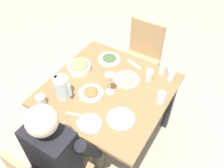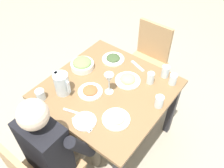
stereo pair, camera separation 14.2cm
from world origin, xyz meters
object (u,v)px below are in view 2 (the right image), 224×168
(chair_far, at_px, (148,58))
(plate_fries, at_px, (128,79))
(water_glass_near_right, at_px, (173,79))
(salad_bowl, at_px, (82,64))
(dining_table, at_px, (108,97))
(water_glass_far_left, at_px, (151,78))
(plate_beans, at_px, (116,119))
(water_glass_near_left, at_px, (159,102))
(wine_glass, at_px, (109,80))
(water_pitcher, at_px, (62,84))
(plate_rice_curry, at_px, (90,91))
(plate_dolmas, at_px, (113,58))
(plate_yoghurt, at_px, (85,121))
(diner_near, at_px, (57,143))
(water_glass_by_pitcher, at_px, (40,95))
(water_glass_center, at_px, (165,72))

(chair_far, relative_size, plate_fries, 4.08)
(water_glass_near_right, bearing_deg, salad_bowl, -156.88)
(dining_table, relative_size, salad_bowl, 4.75)
(dining_table, bearing_deg, salad_bowl, 170.12)
(salad_bowl, xyz_separation_m, water_glass_far_left, (0.58, 0.21, 0.01))
(plate_fries, distance_m, plate_beans, 0.42)
(water_glass_near_left, xyz_separation_m, wine_glass, (-0.39, -0.12, 0.09))
(water_glass_far_left, distance_m, wine_glass, 0.37)
(dining_table, xyz_separation_m, water_pitcher, (-0.26, -0.26, 0.21))
(water_pitcher, xyz_separation_m, water_glass_far_left, (0.50, 0.52, -0.04))
(salad_bowl, height_order, plate_rice_curry, salad_bowl)
(chair_far, bearing_deg, plate_dolmas, -103.62)
(plate_rice_curry, bearing_deg, plate_yoghurt, -56.77)
(plate_rice_curry, xyz_separation_m, plate_beans, (0.33, -0.09, 0.00))
(salad_bowl, height_order, water_glass_far_left, water_glass_far_left)
(diner_near, xyz_separation_m, plate_beans, (0.25, 0.37, 0.10))
(plate_fries, distance_m, water_glass_near_left, 0.35)
(dining_table, relative_size, plate_dolmas, 4.73)
(chair_far, distance_m, water_glass_far_left, 0.68)
(salad_bowl, distance_m, plate_rice_curry, 0.32)
(water_glass_near_right, bearing_deg, plate_yoghurt, -113.28)
(water_pitcher, bearing_deg, plate_fries, 50.92)
(water_pitcher, distance_m, plate_yoghurt, 0.36)
(plate_fries, relative_size, water_glass_near_left, 2.14)
(plate_yoghurt, bearing_deg, water_glass_far_left, 75.40)
(plate_dolmas, bearing_deg, water_pitcher, -97.12)
(dining_table, distance_m, water_pitcher, 0.42)
(plate_dolmas, xyz_separation_m, water_glass_near_left, (0.62, -0.23, 0.04))
(chair_far, distance_m, water_glass_near_right, 0.69)
(dining_table, bearing_deg, water_glass_far_left, 47.67)
(water_pitcher, xyz_separation_m, plate_yoghurt, (0.34, -0.12, -0.08))
(plate_beans, distance_m, plate_dolmas, 0.69)
(plate_beans, height_order, plate_dolmas, same)
(wine_glass, bearing_deg, plate_rice_curry, -141.15)
(plate_yoghurt, height_order, plate_beans, plate_yoghurt)
(water_pitcher, distance_m, water_glass_near_right, 0.91)
(plate_rice_curry, bearing_deg, water_glass_by_pitcher, -132.37)
(plate_rice_curry, relative_size, wine_glass, 1.02)
(water_pitcher, xyz_separation_m, plate_beans, (0.51, 0.04, -0.08))
(dining_table, distance_m, water_glass_far_left, 0.40)
(plate_yoghurt, xyz_separation_m, plate_dolmas, (-0.26, 0.69, -0.00))
(plate_rice_curry, height_order, water_glass_center, water_glass_center)
(water_glass_center, height_order, water_glass_near_right, water_glass_center)
(plate_fries, height_order, water_glass_by_pitcher, water_glass_by_pitcher)
(diner_near, bearing_deg, dining_table, 89.95)
(plate_fries, xyz_separation_m, wine_glass, (-0.05, -0.20, 0.12))
(salad_bowl, height_order, plate_dolmas, salad_bowl)
(water_pitcher, distance_m, water_glass_near_left, 0.77)
(plate_yoghurt, distance_m, water_glass_by_pitcher, 0.43)
(water_glass_center, distance_m, wine_glass, 0.52)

